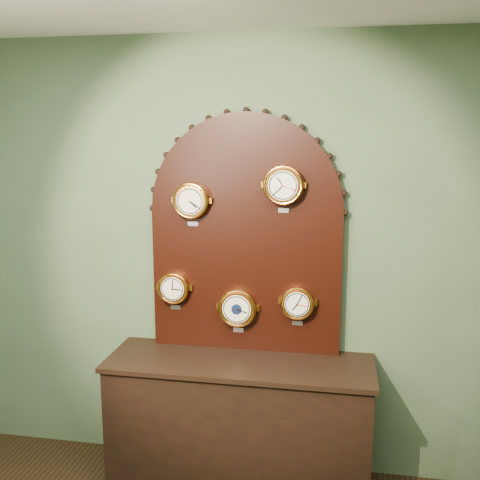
% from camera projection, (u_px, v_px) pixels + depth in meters
% --- Properties ---
extents(wall_back, '(4.00, 0.00, 4.00)m').
position_uv_depth(wall_back, '(247.00, 260.00, 3.60)').
color(wall_back, '#496142').
rests_on(wall_back, ground).
extents(shop_counter, '(1.60, 0.50, 0.80)m').
position_uv_depth(shop_counter, '(239.00, 425.00, 3.53)').
color(shop_counter, black).
rests_on(shop_counter, ground_plane).
extents(display_board, '(1.26, 0.06, 1.53)m').
position_uv_depth(display_board, '(246.00, 227.00, 3.51)').
color(display_board, black).
rests_on(display_board, shop_counter).
extents(roman_clock, '(0.23, 0.08, 0.28)m').
position_uv_depth(roman_clock, '(191.00, 201.00, 3.48)').
color(roman_clock, orange).
rests_on(roman_clock, display_board).
extents(arabic_clock, '(0.24, 0.08, 0.29)m').
position_uv_depth(arabic_clock, '(283.00, 185.00, 3.36)').
color(arabic_clock, orange).
rests_on(arabic_clock, display_board).
extents(hygrometer, '(0.21, 0.08, 0.26)m').
position_uv_depth(hygrometer, '(174.00, 288.00, 3.60)').
color(hygrometer, orange).
rests_on(hygrometer, display_board).
extents(barometer, '(0.25, 0.08, 0.30)m').
position_uv_depth(barometer, '(237.00, 308.00, 3.55)').
color(barometer, orange).
rests_on(barometer, display_board).
extents(tide_clock, '(0.21, 0.08, 0.26)m').
position_uv_depth(tide_clock, '(297.00, 303.00, 3.48)').
color(tide_clock, orange).
rests_on(tide_clock, display_board).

